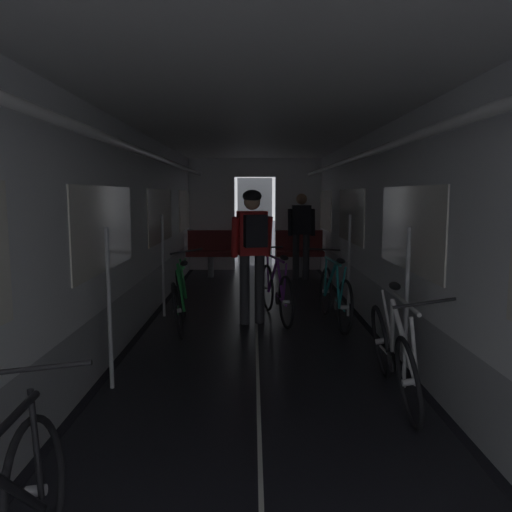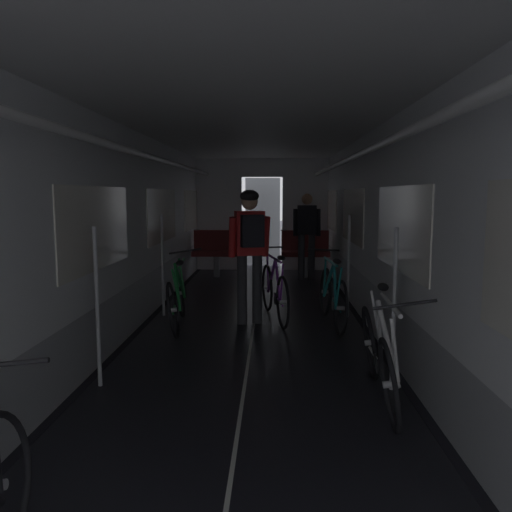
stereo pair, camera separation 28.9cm
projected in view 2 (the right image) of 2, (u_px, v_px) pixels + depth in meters
train_car_shell at (251, 192)px, 5.68m from camera, size 3.14×12.34×2.57m
bench_seat_far_left at (217, 249)px, 10.29m from camera, size 0.98×0.51×0.95m
bench_seat_far_right at (305, 249)px, 10.22m from camera, size 0.98×0.51×0.95m
bicycle_white at (379, 355)px, 4.09m from camera, size 0.44×1.70×0.96m
bicycle_green at (177, 297)px, 6.37m from camera, size 0.44×1.69×0.96m
bicycle_teal at (332, 296)px, 6.46m from camera, size 0.44×1.69×0.94m
person_cyclist_aisle at (250, 242)px, 6.43m from camera, size 0.56×0.46×1.73m
bicycle_purple_in_aisle at (275, 291)px, 6.77m from camera, size 0.51×1.66×0.93m
person_standing_near_bench at (307, 230)px, 9.80m from camera, size 0.53×0.23×1.69m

